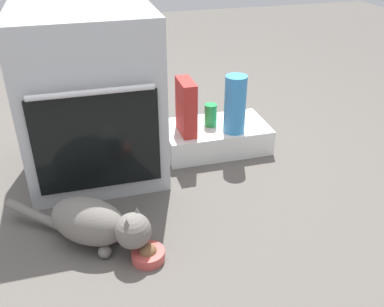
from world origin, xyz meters
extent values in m
plane|color=#56514C|center=(0.00, 0.00, 0.00)|extent=(8.00, 8.00, 0.00)
cube|color=#B7BABF|center=(0.02, 0.38, 0.39)|extent=(0.61, 0.58, 0.79)
cube|color=black|center=(0.02, 0.08, 0.30)|extent=(0.52, 0.01, 0.43)
cylinder|color=silver|center=(0.02, 0.05, 0.53)|extent=(0.49, 0.02, 0.02)
cube|color=white|center=(0.65, 0.42, 0.07)|extent=(0.56, 0.32, 0.14)
cylinder|color=#C64C47|center=(0.14, -0.34, 0.02)|extent=(0.13, 0.13, 0.04)
sphere|color=brown|center=(0.14, -0.34, 0.03)|extent=(0.07, 0.07, 0.07)
ellipsoid|color=slate|center=(-0.06, -0.18, 0.11)|extent=(0.36, 0.34, 0.18)
sphere|color=slate|center=(0.09, -0.30, 0.12)|extent=(0.14, 0.14, 0.14)
cone|color=slate|center=(0.12, -0.27, 0.17)|extent=(0.05, 0.05, 0.06)
cone|color=slate|center=(0.07, -0.33, 0.17)|extent=(0.05, 0.05, 0.06)
cylinder|color=slate|center=(-0.27, -0.02, 0.06)|extent=(0.24, 0.20, 0.09)
sphere|color=slate|center=(0.04, -0.20, 0.03)|extent=(0.05, 0.05, 0.05)
sphere|color=slate|center=(-0.02, -0.28, 0.03)|extent=(0.05, 0.05, 0.05)
cylinder|color=green|center=(0.62, 0.43, 0.20)|extent=(0.07, 0.07, 0.12)
cylinder|color=#388CD1|center=(0.72, 0.33, 0.29)|extent=(0.11, 0.11, 0.30)
cube|color=#B72D28|center=(0.48, 0.39, 0.28)|extent=(0.07, 0.18, 0.28)
camera|label=1|loc=(-0.03, -1.55, 1.15)|focal=40.33mm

